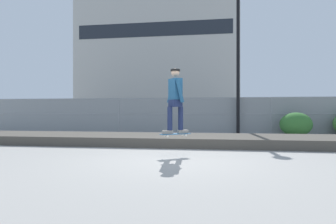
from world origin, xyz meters
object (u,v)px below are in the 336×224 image
at_px(skater, 175,97).
at_px(shrub_left, 296,124).
at_px(parked_car_mid, 228,117).
at_px(street_lamp, 238,46).
at_px(parked_car_near, 134,116).
at_px(skateboard, 175,134).

height_order(skater, shrub_left, skater).
bearing_deg(parked_car_mid, shrub_left, -47.88).
height_order(street_lamp, parked_car_near, street_lamp).
xyz_separation_m(skateboard, skater, (-0.00, 0.00, 0.95)).
bearing_deg(parked_car_near, skateboard, -69.08).
bearing_deg(parked_car_mid, skater, -101.76).
xyz_separation_m(skater, parked_car_mid, (1.97, 9.47, -0.67)).
xyz_separation_m(parked_car_near, shrub_left, (8.56, -3.52, -0.29)).
relative_size(skateboard, street_lamp, 0.11).
height_order(skater, parked_car_mid, skater).
relative_size(skater, parked_car_near, 0.37).
bearing_deg(shrub_left, skateboard, -127.06).
height_order(parked_car_near, shrub_left, parked_car_near).
relative_size(skater, shrub_left, 1.17).
distance_m(skater, parked_car_mid, 9.69).
distance_m(skater, shrub_left, 8.01).
bearing_deg(street_lamp, skateboard, -108.35).
xyz_separation_m(parked_car_near, parked_car_mid, (5.74, -0.40, 0.00)).
relative_size(skateboard, parked_car_near, 0.17).
distance_m(skateboard, skater, 0.95).
distance_m(parked_car_near, parked_car_mid, 5.76).
xyz_separation_m(skateboard, shrub_left, (4.79, 6.35, -0.01)).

